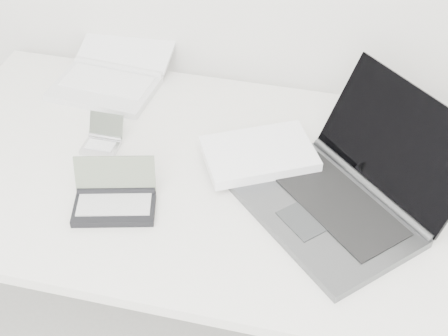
% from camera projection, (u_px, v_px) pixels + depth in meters
% --- Properties ---
extents(desk, '(1.60, 0.80, 0.73)m').
position_uv_depth(desk, '(240.00, 191.00, 1.53)').
color(desk, white).
rests_on(desk, ground).
extents(laptop_large, '(0.65, 0.55, 0.24)m').
position_uv_depth(laptop_large, '(322.00, 181.00, 1.43)').
color(laptop_large, '#585A5D').
rests_on(laptop_large, desk).
extents(netbook_open_white, '(0.31, 0.38, 0.10)m').
position_uv_depth(netbook_open_white, '(112.00, 74.00, 1.78)').
color(netbook_open_white, silver).
rests_on(netbook_open_white, desk).
extents(pda_silver, '(0.09, 0.10, 0.07)m').
position_uv_depth(pda_silver, '(103.00, 141.00, 1.57)').
color(pda_silver, silver).
rests_on(pda_silver, desk).
extents(palmtop_charcoal, '(0.21, 0.17, 0.10)m').
position_uv_depth(palmtop_charcoal, '(115.00, 199.00, 1.41)').
color(palmtop_charcoal, black).
rests_on(palmtop_charcoal, desk).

